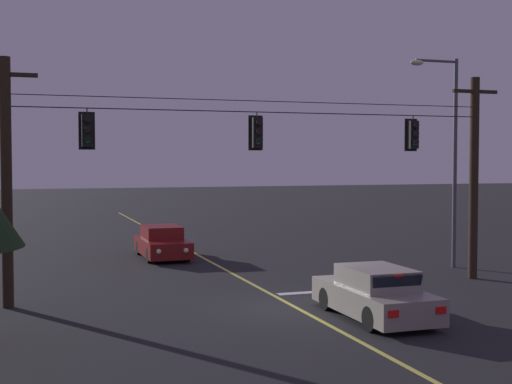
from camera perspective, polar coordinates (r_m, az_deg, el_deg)
name	(u,v)px	position (r m, az deg, el deg)	size (l,w,h in m)	color
ground_plane	(296,308)	(20.52, 3.27, -9.33)	(180.00, 180.00, 0.00)	black
lane_centre_stripe	(217,265)	(28.60, -3.20, -5.93)	(0.14, 60.00, 0.01)	#D1C64C
stop_bar_paint	(327,291)	(23.09, 5.80, -7.99)	(3.40, 0.36, 0.01)	silver
signal_span_assembly	(266,176)	(22.55, 0.81, 1.31)	(17.50, 0.32, 7.17)	#2D2116
traffic_light_leftmost	(87,130)	(21.36, -13.51, 4.88)	(0.48, 0.41, 1.22)	black
traffic_light_left_inner	(257,133)	(22.45, 0.09, 4.83)	(0.48, 0.41, 1.22)	black
traffic_light_centre	(413,135)	(24.84, 12.61, 4.56)	(0.48, 0.41, 1.22)	black
car_waiting_near_lane	(375,294)	(19.28, 9.61, -8.17)	(1.80, 4.33, 1.39)	gray
car_oncoming_lead	(162,243)	(30.86, -7.61, -4.11)	(1.80, 4.42, 1.39)	maroon
street_lamp_corner	(448,143)	(28.57, 15.32, 3.84)	(2.11, 0.30, 8.19)	#4C4F54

